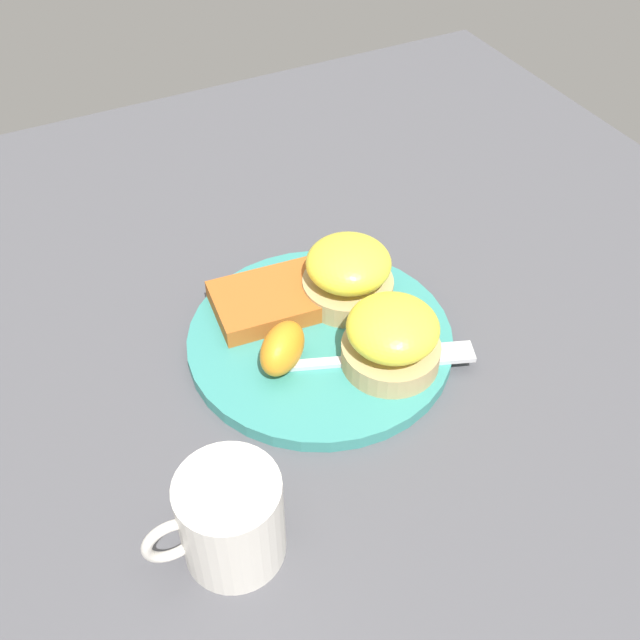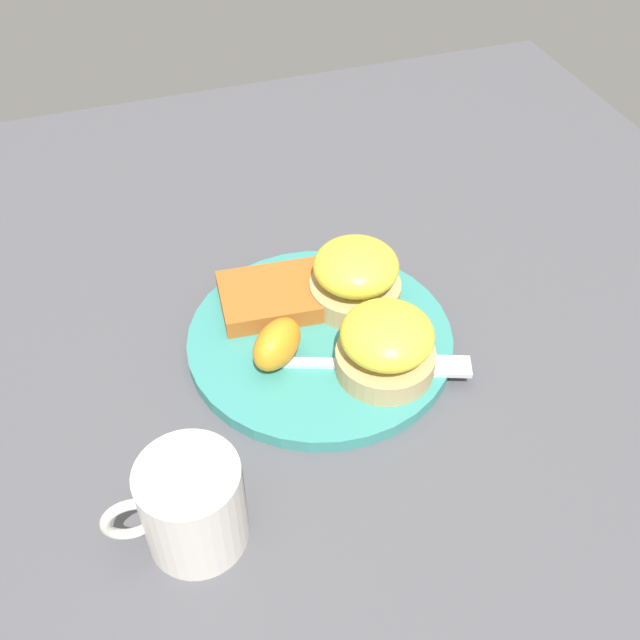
{
  "view_description": "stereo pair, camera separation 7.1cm",
  "coord_description": "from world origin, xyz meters",
  "px_view_note": "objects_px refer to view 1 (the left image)",
  "views": [
    {
      "loc": [
        0.23,
        0.46,
        0.53
      ],
      "look_at": [
        0.0,
        0.0,
        0.03
      ],
      "focal_mm": 42.0,
      "sensor_mm": 36.0,
      "label": 1
    },
    {
      "loc": [
        0.16,
        0.48,
        0.53
      ],
      "look_at": [
        0.0,
        0.0,
        0.03
      ],
      "focal_mm": 42.0,
      "sensor_mm": 36.0,
      "label": 2
    }
  ],
  "objects_px": {
    "hashbrown_patty": "(273,299)",
    "sandwich_benedict_right": "(348,273)",
    "fork": "(387,358)",
    "orange_wedge": "(282,348)",
    "sandwich_benedict_left": "(392,338)",
    "cup": "(230,519)"
  },
  "relations": [
    {
      "from": "hashbrown_patty",
      "to": "sandwich_benedict_right",
      "type": "bearing_deg",
      "value": 164.18
    },
    {
      "from": "orange_wedge",
      "to": "sandwich_benedict_left",
      "type": "bearing_deg",
      "value": 155.51
    },
    {
      "from": "hashbrown_patty",
      "to": "orange_wedge",
      "type": "distance_m",
      "value": 0.08
    },
    {
      "from": "sandwich_benedict_right",
      "to": "fork",
      "type": "bearing_deg",
      "value": 85.23
    },
    {
      "from": "sandwich_benedict_left",
      "to": "fork",
      "type": "bearing_deg",
      "value": -68.98
    },
    {
      "from": "sandwich_benedict_left",
      "to": "cup",
      "type": "height_order",
      "value": "cup"
    },
    {
      "from": "fork",
      "to": "orange_wedge",
      "type": "bearing_deg",
      "value": -23.15
    },
    {
      "from": "fork",
      "to": "hashbrown_patty",
      "type": "bearing_deg",
      "value": -59.99
    },
    {
      "from": "orange_wedge",
      "to": "sandwich_benedict_right",
      "type": "bearing_deg",
      "value": -150.41
    },
    {
      "from": "sandwich_benedict_right",
      "to": "orange_wedge",
      "type": "height_order",
      "value": "sandwich_benedict_right"
    },
    {
      "from": "sandwich_benedict_left",
      "to": "sandwich_benedict_right",
      "type": "bearing_deg",
      "value": -93.93
    },
    {
      "from": "hashbrown_patty",
      "to": "cup",
      "type": "xyz_separation_m",
      "value": [
        0.13,
        0.22,
        0.02
      ]
    },
    {
      "from": "sandwich_benedict_left",
      "to": "sandwich_benedict_right",
      "type": "height_order",
      "value": "same"
    },
    {
      "from": "cup",
      "to": "sandwich_benedict_right",
      "type": "bearing_deg",
      "value": -135.71
    },
    {
      "from": "orange_wedge",
      "to": "cup",
      "type": "height_order",
      "value": "cup"
    },
    {
      "from": "sandwich_benedict_right",
      "to": "orange_wedge",
      "type": "bearing_deg",
      "value": 29.59
    },
    {
      "from": "orange_wedge",
      "to": "cup",
      "type": "relative_size",
      "value": 0.56
    },
    {
      "from": "hashbrown_patty",
      "to": "cup",
      "type": "bearing_deg",
      "value": 59.22
    },
    {
      "from": "hashbrown_patty",
      "to": "fork",
      "type": "distance_m",
      "value": 0.13
    },
    {
      "from": "hashbrown_patty",
      "to": "orange_wedge",
      "type": "height_order",
      "value": "orange_wedge"
    },
    {
      "from": "sandwich_benedict_right",
      "to": "hashbrown_patty",
      "type": "relative_size",
      "value": 0.79
    },
    {
      "from": "sandwich_benedict_left",
      "to": "orange_wedge",
      "type": "relative_size",
      "value": 1.54
    }
  ]
}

